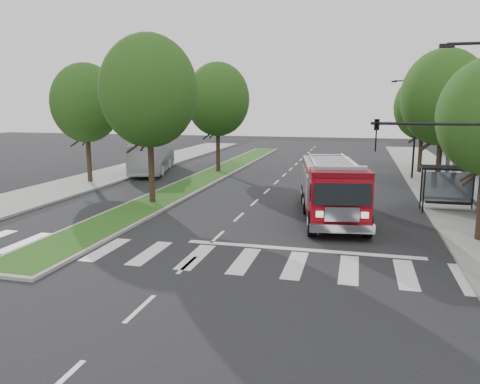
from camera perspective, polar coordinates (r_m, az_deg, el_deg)
The scene contains 14 objects.
ground at distance 21.75m, azimuth -2.76°, elevation -5.49°, with size 140.00×140.00×0.00m, color black.
sidewalk_right at distance 31.23m, azimuth 25.68°, elevation -1.45°, with size 5.00×80.00×0.15m, color gray.
sidewalk_left at distance 36.87m, azimuth -20.07°, elevation 0.65°, with size 5.00×80.00×0.15m, color gray.
median at distance 40.31m, azimuth -3.49°, elevation 2.08°, with size 3.00×50.00×0.15m.
bus_shelter at distance 28.86m, azimuth 24.17°, elevation 1.73°, with size 3.20×1.60×2.61m.
tree_right_mid at distance 34.41m, azimuth 23.58°, elevation 10.50°, with size 5.60×5.60×9.72m.
tree_right_far at distance 44.31m, azimuth 21.46°, elevation 9.62°, with size 5.00×5.00×8.73m.
tree_median_near at distance 28.68m, azimuth -11.07°, elevation 11.98°, with size 5.80×5.80×10.16m.
tree_median_far at distance 41.78m, azimuth -2.74°, elevation 11.21°, with size 5.60×5.60×9.72m.
tree_left_mid at distance 37.79m, azimuth -18.30°, elevation 10.27°, with size 5.20×5.20×9.16m.
streetlight_right_near at distance 16.90m, azimuth 26.15°, elevation 4.94°, with size 4.08×0.22×8.00m.
streetlight_right_far at distance 40.24m, azimuth 20.38°, elevation 7.73°, with size 2.11×0.20×8.00m.
fire_engine at distance 25.41m, azimuth 11.12°, elevation 0.29°, with size 4.24×9.73×3.26m.
city_bus at distance 43.52m, azimuth -10.55°, elevation 4.50°, with size 2.60×11.11×3.09m, color silver.
Camera 1 is at (6.12, -19.99, 6.01)m, focal length 35.00 mm.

